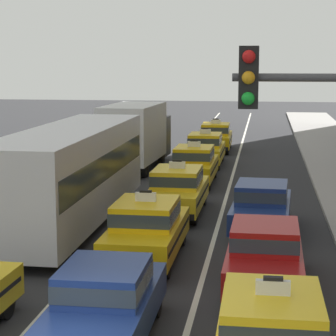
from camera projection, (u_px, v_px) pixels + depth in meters
lane_stripe_left_center at (159, 181)px, 30.14m from camera, size 0.14×80.00×0.01m
lane_stripe_center_right at (230, 183)px, 29.68m from camera, size 0.14×80.00×0.01m
bus_left_second at (72, 170)px, 22.01m from camera, size 2.57×11.21×3.22m
box_truck_left_third at (137, 134)px, 33.38m from camera, size 2.56×7.06×3.27m
sedan_center_nearest at (105, 301)px, 12.81m from camera, size 1.79×4.31×1.58m
taxi_center_second at (147, 229)px, 18.19m from camera, size 1.84×4.57×1.96m
taxi_center_third at (177, 190)px, 23.65m from camera, size 1.86×4.58×1.96m
taxi_center_fourth at (194, 164)px, 29.49m from camera, size 1.85×4.57×1.96m
taxi_center_fifth at (205, 148)px, 34.68m from camera, size 1.83×4.57×1.96m
taxi_center_sixth at (216, 136)px, 40.16m from camera, size 1.88×4.58×1.96m
sedan_right_second at (265, 253)px, 16.00m from camera, size 1.82×4.32×1.58m
sedan_right_third at (262, 205)px, 21.25m from camera, size 1.98×4.38×1.58m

